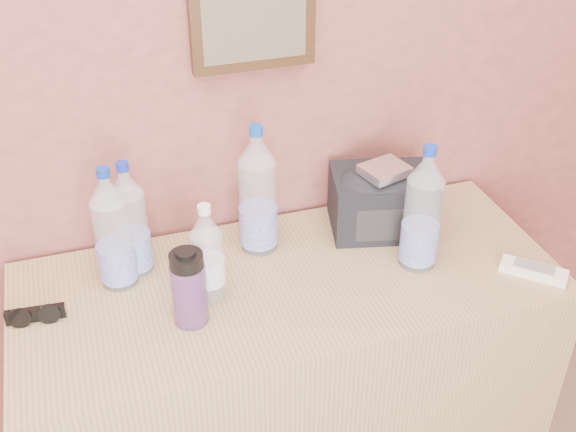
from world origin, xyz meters
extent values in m
plane|color=#AE5353|center=(0.00, 2.00, 1.35)|extent=(4.00, 0.00, 4.00)
cube|color=tan|center=(0.37, 1.70, 0.42)|extent=(1.33, 0.56, 0.83)
cylinder|color=white|center=(-0.03, 1.82, 0.97)|extent=(0.09, 0.09, 0.28)
cylinder|color=#0F32A1|center=(-0.03, 1.82, 1.14)|extent=(0.03, 0.03, 0.02)
cylinder|color=silver|center=(0.02, 1.86, 0.97)|extent=(0.08, 0.08, 0.27)
cylinder|color=#1326A4|center=(0.02, 1.86, 1.13)|extent=(0.03, 0.03, 0.02)
cylinder|color=silver|center=(0.34, 1.86, 0.98)|extent=(0.09, 0.09, 0.30)
cylinder|color=#0E47B7|center=(0.34, 1.86, 1.17)|extent=(0.03, 0.03, 0.02)
cylinder|color=white|center=(0.70, 1.67, 0.98)|extent=(0.09, 0.09, 0.29)
cylinder|color=#1133B8|center=(0.70, 1.67, 1.15)|extent=(0.03, 0.03, 0.02)
cylinder|color=#ACC6DB|center=(0.17, 1.70, 0.94)|extent=(0.07, 0.07, 0.22)
cylinder|color=silver|center=(0.17, 1.70, 1.08)|extent=(0.03, 0.03, 0.02)
cylinder|color=#5F3482|center=(0.11, 1.63, 0.91)|extent=(0.08, 0.08, 0.15)
cylinder|color=black|center=(0.11, 1.63, 1.01)|extent=(0.08, 0.08, 0.04)
cube|color=beige|center=(0.95, 1.53, 0.84)|extent=(0.15, 0.15, 0.02)
cube|color=silver|center=(0.66, 1.82, 1.02)|extent=(0.13, 0.12, 0.02)
camera|label=1|loc=(-0.06, 0.38, 1.94)|focal=45.00mm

